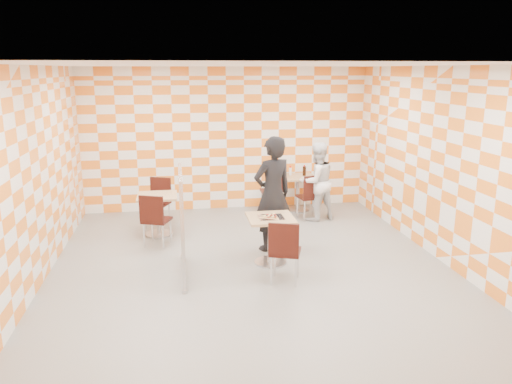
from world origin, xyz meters
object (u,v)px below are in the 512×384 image
chair_main_front (284,248)px  chair_second_side (275,187)px  chair_second_front (311,193)px  partition (182,223)px  soda_bottle (304,171)px  second_table (298,187)px  man_dark (273,194)px  main_table (271,232)px  sport_bottle (290,171)px  man_white (317,182)px  chair_empty_near (154,216)px  empty_table (158,208)px  chair_empty_far (159,198)px

chair_main_front → chair_second_side: size_ratio=1.00×
chair_second_front → partition: partition is taller
soda_bottle → second_table: bearing=-170.6°
chair_main_front → soda_bottle: 3.90m
man_dark → main_table: bearing=55.5°
chair_second_front → sport_bottle: sport_bottle is taller
chair_second_front → man_white: 0.26m
chair_empty_near → man_white: man_white is taller
chair_second_side → partition: (-1.98, -3.07, 0.25)m
empty_table → man_dark: 2.22m
chair_second_front → chair_second_side: bearing=130.2°
chair_second_side → chair_empty_near: bearing=-143.2°
empty_table → sport_bottle: sport_bottle is taller
chair_second_side → sport_bottle: sport_bottle is taller
partition → man_white: man_white is taller
chair_second_side → sport_bottle: (0.35, 0.15, 0.29)m
chair_main_front → chair_empty_far: 3.56m
empty_table → chair_empty_near: bearing=-93.1°
second_table → chair_second_side: size_ratio=0.81×
chair_second_front → soda_bottle: (0.05, 0.74, 0.31)m
second_table → chair_empty_near: bearing=-147.8°
soda_bottle → chair_empty_near: bearing=-148.6°
chair_empty_near → sport_bottle: 3.42m
chair_empty_near → man_white: bearing=19.9°
second_table → sport_bottle: 0.38m
partition → soda_bottle: partition is taller
partition → sport_bottle: size_ratio=7.75×
empty_table → chair_second_front: (2.98, 0.47, 0.04)m
empty_table → chair_empty_far: bearing=89.8°
second_table → chair_main_front: chair_main_front is taller
chair_second_side → chair_empty_far: 2.46m
chair_empty_far → partition: bearing=-80.7°
soda_bottle → partition: bearing=-130.0°
chair_second_side → partition: partition is taller
main_table → soda_bottle: 3.17m
man_white → sport_bottle: bearing=-84.7°
empty_table → man_white: (3.10, 0.47, 0.27)m
chair_empty_near → soda_bottle: bearing=31.4°
chair_second_side → empty_table: bearing=-154.2°
chair_empty_near → man_white: (3.13, 1.13, 0.24)m
chair_empty_near → soda_bottle: (3.07, 1.87, 0.31)m
man_dark → sport_bottle: bearing=-130.6°
second_table → chair_empty_near: size_ratio=0.81×
partition → empty_table: bearing=102.2°
main_table → partition: (-1.35, -0.23, 0.28)m
chair_empty_near → chair_empty_far: bearing=88.3°
chair_empty_near → partition: 1.35m
man_white → partition: bearing=24.4°
main_table → chair_main_front: bearing=-87.0°
second_table → chair_second_front: chair_second_front is taller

